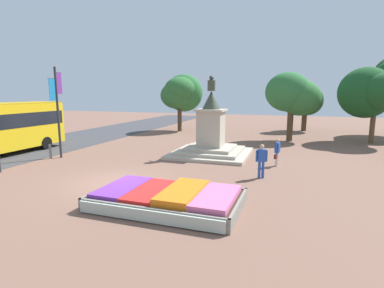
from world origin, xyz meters
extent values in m
plane|color=brown|center=(0.00, 0.00, 0.00)|extent=(89.78, 89.78, 0.00)
cube|color=#38281C|center=(3.41, -1.82, 0.21)|extent=(5.12, 2.90, 0.43)
cube|color=gray|center=(3.39, -3.28, 0.23)|extent=(5.28, 0.18, 0.47)
cube|color=gray|center=(3.44, -0.36, 0.23)|extent=(5.28, 0.18, 0.47)
cube|color=gray|center=(0.83, -1.78, 0.23)|extent=(0.15, 3.02, 0.47)
cube|color=gray|center=(6.00, -1.86, 0.23)|extent=(0.15, 3.02, 0.47)
cube|color=#72339E|center=(1.59, -1.79, 0.50)|extent=(1.26, 2.64, 0.14)
cube|color=red|center=(2.80, -1.81, 0.49)|extent=(1.26, 2.64, 0.12)
cube|color=orange|center=(4.02, -1.83, 0.56)|extent=(1.26, 2.64, 0.26)
cube|color=#D86699|center=(5.24, -1.84, 0.53)|extent=(1.26, 2.64, 0.20)
cube|color=#B2BCAD|center=(3.39, -3.33, 0.24)|extent=(5.01, 0.28, 0.39)
cube|color=#B4AA96|center=(2.60, 7.37, 0.10)|extent=(4.91, 4.91, 0.19)
cube|color=#B1A793|center=(2.60, 7.37, 0.29)|extent=(3.93, 3.93, 0.19)
cube|color=#B3A995|center=(2.60, 7.37, 0.48)|extent=(2.96, 2.96, 0.19)
cube|color=#B2A893|center=(2.60, 7.37, 1.72)|extent=(1.55, 1.55, 2.29)
cube|color=#B2A893|center=(2.60, 7.37, 2.92)|extent=(1.82, 1.82, 0.12)
cone|color=#384233|center=(2.60, 7.37, 3.56)|extent=(1.16, 1.16, 1.15)
cylinder|color=#384233|center=(2.60, 7.37, 4.46)|extent=(0.49, 0.49, 0.67)
sphere|color=#384233|center=(2.60, 7.37, 4.94)|extent=(0.29, 0.29, 0.29)
cylinder|color=#384233|center=(2.48, 7.66, 4.60)|extent=(0.31, 0.54, 0.47)
cylinder|color=#2D2D33|center=(-6.13, 3.61, 2.78)|extent=(0.14, 0.14, 5.57)
cube|color=#6B2D8C|center=(-6.12, 3.88, 4.59)|extent=(0.03, 0.40, 1.29)
cylinder|color=#2D2D33|center=(-6.12, 3.88, 5.23)|extent=(0.05, 0.54, 0.03)
cube|color=#1972B2|center=(-6.14, 3.30, 4.21)|extent=(0.03, 0.48, 1.30)
cylinder|color=#2D2D33|center=(-6.14, 3.30, 4.86)|extent=(0.05, 0.62, 0.03)
cylinder|color=black|center=(-11.33, 5.59, 0.45)|extent=(0.29, 0.90, 0.90)
cylinder|color=black|center=(-9.20, 5.56, 0.45)|extent=(0.29, 0.90, 0.90)
cylinder|color=beige|center=(6.89, 5.68, 0.38)|extent=(0.13, 0.13, 0.77)
cylinder|color=beige|center=(6.85, 5.50, 0.38)|extent=(0.13, 0.13, 0.77)
cube|color=#264CA5|center=(6.87, 5.59, 1.04)|extent=(0.30, 0.42, 0.54)
cylinder|color=#264CA5|center=(6.92, 5.83, 1.01)|extent=(0.09, 0.09, 0.52)
cylinder|color=#264CA5|center=(6.81, 5.36, 1.01)|extent=(0.09, 0.09, 0.52)
sphere|color=tan|center=(6.87, 5.59, 1.44)|extent=(0.20, 0.20, 0.20)
cube|color=#591E19|center=(6.80, 5.30, 0.58)|extent=(0.18, 0.30, 0.22)
cylinder|color=#264CA5|center=(6.35, 2.91, 0.41)|extent=(0.13, 0.13, 0.81)
cylinder|color=#264CA5|center=(6.18, 2.84, 0.41)|extent=(0.13, 0.13, 0.81)
cube|color=#264CA5|center=(6.27, 2.87, 1.10)|extent=(0.44, 0.35, 0.58)
cylinder|color=#264CA5|center=(6.49, 2.97, 1.07)|extent=(0.09, 0.09, 0.55)
cylinder|color=#264CA5|center=(6.05, 2.78, 1.07)|extent=(0.09, 0.09, 0.55)
sphere|color=tan|center=(6.27, 2.87, 1.52)|extent=(0.21, 0.21, 0.21)
cylinder|color=slate|center=(-6.54, 3.17, 0.40)|extent=(0.15, 0.15, 0.79)
sphere|color=slate|center=(-6.54, 3.17, 0.84)|extent=(0.16, 0.16, 0.16)
cylinder|color=#4C3823|center=(7.43, 15.06, 1.28)|extent=(0.49, 0.49, 2.56)
ellipsoid|color=#2E6C36|center=(7.12, 15.25, 4.09)|extent=(3.69, 3.42, 3.27)
ellipsoid|color=#2F6C33|center=(8.08, 15.50, 3.61)|extent=(3.43, 3.39, 2.97)
cylinder|color=#4C3823|center=(8.83, 22.81, 1.01)|extent=(0.52, 0.52, 2.02)
ellipsoid|color=#164D25|center=(8.19, 22.10, 3.54)|extent=(2.80, 2.41, 2.52)
ellipsoid|color=#194B21|center=(8.90, 23.32, 3.29)|extent=(2.71, 2.83, 2.30)
ellipsoid|color=#1C4B23|center=(9.07, 22.60, 3.24)|extent=(3.10, 3.02, 3.09)
cylinder|color=#4C3823|center=(-3.72, 18.35, 1.29)|extent=(0.43, 0.43, 2.57)
ellipsoid|color=#306933|center=(-4.04, 18.53, 3.75)|extent=(3.52, 3.61, 2.83)
ellipsoid|color=#2E6A32|center=(-3.61, 18.47, 4.32)|extent=(3.43, 3.71, 2.74)
ellipsoid|color=#2C6834|center=(-3.49, 19.11, 4.00)|extent=(4.04, 3.45, 3.94)
cylinder|color=brown|center=(13.74, 16.02, 1.31)|extent=(0.38, 0.38, 2.62)
ellipsoid|color=#1C4E23|center=(14.05, 15.21, 4.08)|extent=(3.08, 3.21, 2.89)
ellipsoid|color=#1C4E24|center=(13.12, 16.52, 4.03)|extent=(4.21, 4.28, 4.10)
camera|label=1|loc=(7.50, -11.28, 4.01)|focal=28.00mm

